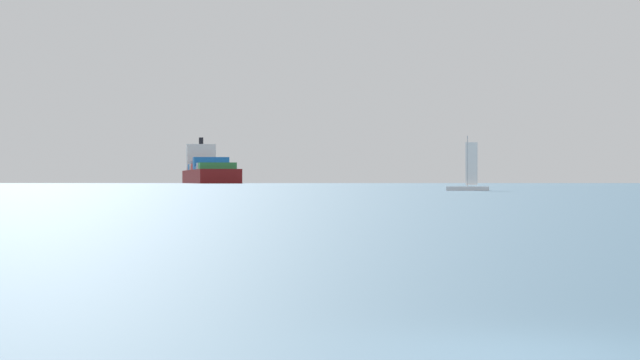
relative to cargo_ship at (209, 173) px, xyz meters
The scene contains 4 objects.
ground_plane 922.02m from the cargo_ship, 75.80° to the right, with size 4000.00×4000.00×0.00m, color #476B84.
cargo_ship is the anchor object (origin of this frame).
distant_headland 746.41m from the cargo_ship, 91.24° to the left, with size 807.18×340.76×53.40m, color #756B56.
small_sailboat 716.58m from the cargo_ship, 71.87° to the right, with size 8.62×2.43×11.06m.
Camera 1 is at (-0.59, -12.59, 1.96)m, focal length 62.44 mm.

